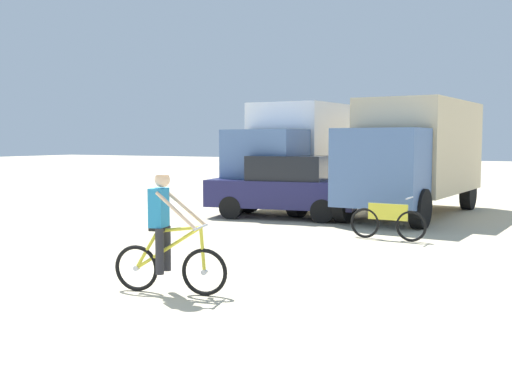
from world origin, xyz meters
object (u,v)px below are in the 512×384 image
Objects in this scene: box_truck_tan_camper at (415,151)px; sedan_parked at (285,187)px; bicycle_spare at (388,222)px; box_truck_avon_van at (308,150)px; cyclist_orange_shirt at (166,235)px.

box_truck_tan_camper reaches higher than sedan_parked.
sedan_parked is at bearing 146.27° from bicycle_spare.
box_truck_avon_van reaches higher than bicycle_spare.
box_truck_tan_camper is at bearing 37.89° from sedan_parked.
cyclist_orange_shirt reaches higher than sedan_parked.
bicycle_spare is at bearing -52.19° from box_truck_avon_van.
box_truck_avon_van reaches higher than cyclist_orange_shirt.
sedan_parked is (0.60, -3.05, -0.99)m from box_truck_avon_van.
cyclist_orange_shirt is at bearing -75.85° from sedan_parked.
sedan_parked is 4.44m from bicycle_spare.
sedan_parked is at bearing 104.15° from cyclist_orange_shirt.
sedan_parked is 2.56× the size of bicycle_spare.
cyclist_orange_shirt reaches higher than bicycle_spare.
sedan_parked is at bearing -142.11° from box_truck_tan_camper.
box_truck_tan_camper is 4.03m from sedan_parked.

